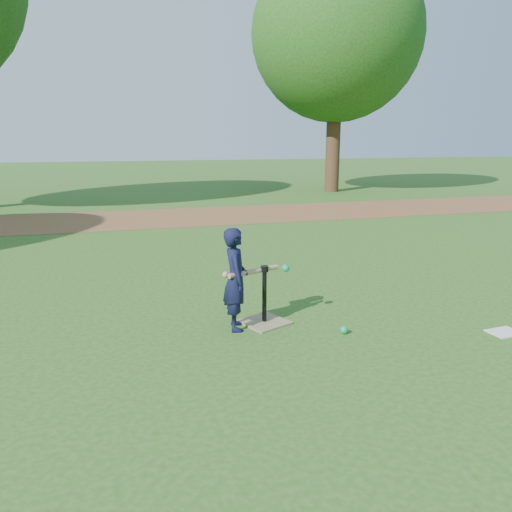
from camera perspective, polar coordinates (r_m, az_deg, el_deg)
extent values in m
plane|color=#285116|center=(5.12, -0.45, -8.15)|extent=(80.00, 80.00, 0.00)
cube|color=brown|center=(12.29, -10.32, 4.34)|extent=(24.00, 3.00, 0.01)
imported|color=black|center=(4.93, -2.35, -2.66)|extent=(0.30, 0.41, 1.03)
sphere|color=#0E9A4D|center=(5.02, 10.02, -8.31)|extent=(0.08, 0.08, 0.08)
cube|color=silver|center=(5.55, 26.52, -7.81)|extent=(0.32, 0.25, 0.01)
cube|color=#887856|center=(5.22, 0.95, -7.57)|extent=(0.56, 0.56, 0.02)
cylinder|color=black|center=(5.13, 0.97, -4.55)|extent=(0.05, 0.05, 0.55)
cylinder|color=black|center=(5.05, 0.98, -1.47)|extent=(0.08, 0.08, 0.06)
cylinder|color=tan|center=(5.00, -0.26, -1.76)|extent=(0.58, 0.26, 0.05)
sphere|color=tan|center=(4.89, -3.51, -2.14)|extent=(0.06, 0.06, 0.06)
sphere|color=#0E9A4D|center=(5.16, 3.42, -1.40)|extent=(0.08, 0.08, 0.08)
cylinder|color=#382316|center=(18.33, 8.80, 12.63)|extent=(0.50, 0.50, 3.42)
sphere|color=#285B19|center=(18.65, 9.22, 23.74)|extent=(5.80, 5.80, 5.80)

